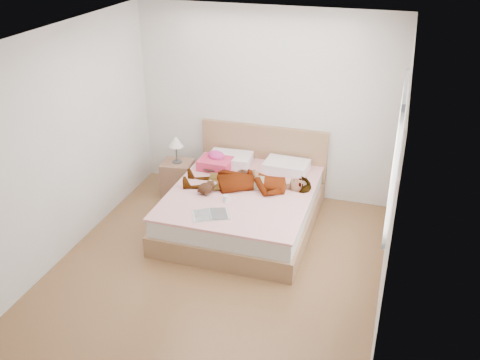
# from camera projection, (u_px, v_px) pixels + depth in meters

# --- Properties ---
(ground) EXTENTS (4.00, 4.00, 0.00)m
(ground) POSITION_uv_depth(u_px,v_px,m) (218.00, 266.00, 6.12)
(ground) COLOR #4C2D17
(ground) RESTS_ON ground
(woman) EXTENTS (1.72, 0.91, 0.22)m
(woman) POSITION_uv_depth(u_px,v_px,m) (248.00, 178.00, 6.75)
(woman) COLOR white
(woman) RESTS_ON bed
(hair) EXTENTS (0.60, 0.66, 0.08)m
(hair) POSITION_uv_depth(u_px,v_px,m) (217.00, 163.00, 7.31)
(hair) COLOR black
(hair) RESTS_ON bed
(phone) EXTENTS (0.06, 0.09, 0.05)m
(phone) POSITION_uv_depth(u_px,v_px,m) (221.00, 157.00, 7.19)
(phone) COLOR silver
(phone) RESTS_ON bed
(room_shell) EXTENTS (4.00, 4.00, 4.00)m
(room_shell) POSITION_uv_depth(u_px,v_px,m) (396.00, 156.00, 5.23)
(room_shell) COLOR white
(room_shell) RESTS_ON ground
(bed) EXTENTS (1.80, 2.08, 1.00)m
(bed) POSITION_uv_depth(u_px,v_px,m) (244.00, 203.00, 6.88)
(bed) COLOR olive
(bed) RESTS_ON ground
(towel) EXTENTS (0.44, 0.38, 0.23)m
(towel) POSITION_uv_depth(u_px,v_px,m) (216.00, 162.00, 7.24)
(towel) COLOR #FD446B
(towel) RESTS_ON bed
(magazine) EXTENTS (0.49, 0.43, 0.02)m
(magazine) POSITION_uv_depth(u_px,v_px,m) (211.00, 215.00, 6.14)
(magazine) COLOR silver
(magazine) RESTS_ON bed
(coffee_mug) EXTENTS (0.11, 0.10, 0.08)m
(coffee_mug) POSITION_uv_depth(u_px,v_px,m) (226.00, 198.00, 6.42)
(coffee_mug) COLOR white
(coffee_mug) RESTS_ON bed
(plush_toy) EXTENTS (0.22, 0.28, 0.14)m
(plush_toy) POSITION_uv_depth(u_px,v_px,m) (206.00, 188.00, 6.60)
(plush_toy) COLOR black
(plush_toy) RESTS_ON bed
(nightstand) EXTENTS (0.45, 0.41, 0.90)m
(nightstand) POSITION_uv_depth(u_px,v_px,m) (178.00, 176.00, 7.54)
(nightstand) COLOR brown
(nightstand) RESTS_ON ground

